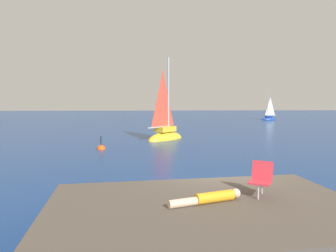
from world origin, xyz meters
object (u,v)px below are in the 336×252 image
at_px(person_sunbather, 210,198).
at_px(beach_chair, 261,177).
at_px(sailboat_far, 269,118).
at_px(marker_buoy, 101,149).
at_px(sailboat_near, 165,135).

distance_m(person_sunbather, beach_chair, 1.44).
distance_m(sailboat_far, person_sunbather, 44.57).
xyz_separation_m(sailboat_far, marker_buoy, (-21.54, -27.90, -0.24)).
bearing_deg(person_sunbather, marker_buoy, -90.65).
relative_size(sailboat_near, sailboat_far, 1.56).
xyz_separation_m(sailboat_near, marker_buoy, (-4.31, -4.56, -0.38)).
height_order(sailboat_near, person_sunbather, sailboat_near).
bearing_deg(beach_chair, marker_buoy, -125.94).
bearing_deg(person_sunbather, beach_chair, -179.34).
bearing_deg(sailboat_near, person_sunbather, -135.39).
xyz_separation_m(sailboat_far, beach_chair, (-15.72, -40.70, 1.11)).
relative_size(sailboat_near, person_sunbather, 4.19).
height_order(person_sunbather, beach_chair, beach_chair).
height_order(sailboat_far, marker_buoy, sailboat_far).
bearing_deg(sailboat_far, beach_chair, 61.69).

